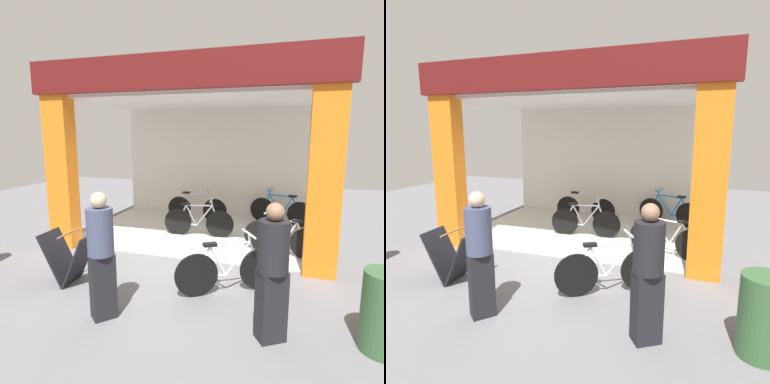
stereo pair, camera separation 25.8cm
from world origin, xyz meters
TOP-DOWN VIEW (x-y plane):
  - ground_plane at (0.00, 0.00)m, footprint 19.27×19.27m
  - shop_facade at (0.00, 1.90)m, footprint 5.84×4.01m
  - bicycle_inside_0 at (-0.42, 2.72)m, footprint 1.67×0.46m
  - bicycle_inside_1 at (-0.00, 1.43)m, footprint 1.64×0.45m
  - bicycle_inside_2 at (1.80, 3.08)m, footprint 1.63×0.56m
  - bicycle_inside_3 at (1.91, 0.77)m, footprint 1.53×0.54m
  - bicycle_parked_0 at (1.20, -1.07)m, footprint 1.46×0.90m
  - sandwich_board_sign at (-1.31, -1.49)m, footprint 0.82×0.57m
  - pedestrian_1 at (1.88, -2.06)m, footprint 0.48×0.48m
  - pedestrian_2 at (-0.25, -2.22)m, footprint 0.47×0.47m

SIDE VIEW (x-z plane):
  - ground_plane at x=0.00m, z-range 0.00..0.00m
  - bicycle_inside_3 at x=1.91m, z-range -0.09..0.78m
  - bicycle_inside_1 at x=0.00m, z-range -0.09..0.81m
  - bicycle_inside_0 at x=-0.42m, z-range -0.09..0.83m
  - bicycle_parked_0 at x=1.20m, z-range -0.09..0.83m
  - bicycle_inside_2 at x=1.80m, z-range -0.09..0.83m
  - sandwich_board_sign at x=-1.31m, z-range 0.00..0.85m
  - pedestrian_1 at x=1.88m, z-range 0.03..1.68m
  - pedestrian_2 at x=-0.25m, z-range 0.02..1.70m
  - shop_facade at x=0.00m, z-range 0.15..3.90m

